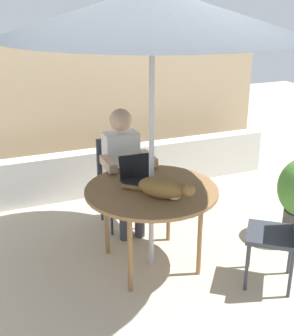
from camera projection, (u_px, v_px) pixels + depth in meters
The scene contains 10 objects.
ground_plane at pixel (151, 263), 4.05m from camera, with size 14.00×14.00×0.00m, color #BCAD93.
fence_back at pixel (82, 111), 5.72m from camera, with size 4.99×0.08×1.74m, color tan.
planter_wall_low at pixel (98, 172), 5.38m from camera, with size 4.49×0.20×0.55m, color beige.
patio_table at pixel (151, 194), 3.80m from camera, with size 1.13×1.13×0.73m.
patio_umbrella at pixel (152, 11), 3.27m from camera, with size 2.32×2.32×2.33m.
chair_occupied at pixel (119, 174), 4.61m from camera, with size 0.40×0.40×0.91m.
chair_empty at pixel (284, 226), 3.57m from camera, with size 0.56×0.56×0.91m.
person_seated at pixel (124, 164), 4.41m from camera, with size 0.48×0.48×1.25m.
laptop at pixel (138, 173), 3.93m from camera, with size 0.31×0.26×0.21m.
cat at pixel (164, 188), 3.58m from camera, with size 0.46×0.52×0.17m.
Camera 1 is at (-1.34, -3.20, 2.26)m, focal length 47.89 mm.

